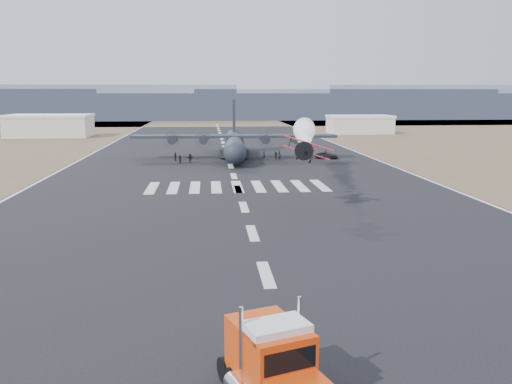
{
  "coord_description": "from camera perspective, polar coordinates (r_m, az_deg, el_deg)",
  "views": [
    {
      "loc": [
        -4.13,
        -25.81,
        13.13
      ],
      "look_at": [
        0.33,
        23.83,
        4.0
      ],
      "focal_mm": 38.0,
      "sensor_mm": 36.0,
      "label": 1
    }
  ],
  "objects": [
    {
      "name": "ground",
      "position": [
        29.25,
        3.69,
        -16.32
      ],
      "size": [
        500.0,
        500.0,
        0.0
      ],
      "primitive_type": "plane",
      "color": "black",
      "rests_on": "ground"
    },
    {
      "name": "scrub_far",
      "position": [
        256.18,
        -4.23,
        7.42
      ],
      "size": [
        500.0,
        80.0,
        0.0
      ],
      "primitive_type": "cube",
      "color": "brown",
      "rests_on": "ground"
    },
    {
      "name": "runway_markings",
      "position": [
        86.9,
        -2.35,
        1.69
      ],
      "size": [
        60.0,
        260.0,
        0.01
      ],
      "primitive_type": null,
      "color": "silver",
      "rests_on": "ground"
    },
    {
      "name": "ridge_seg_c",
      "position": [
        292.25,
        -17.37,
        9.01
      ],
      "size": [
        150.0,
        50.0,
        17.0
      ],
      "primitive_type": "cube",
      "color": "slate",
      "rests_on": "ground"
    },
    {
      "name": "ridge_seg_d",
      "position": [
        285.91,
        -4.35,
        9.02
      ],
      "size": [
        150.0,
        50.0,
        13.0
      ],
      "primitive_type": "cube",
      "color": "slate",
      "rests_on": "ground"
    },
    {
      "name": "ridge_seg_e",
      "position": [
        294.1,
        8.58,
        9.17
      ],
      "size": [
        150.0,
        50.0,
        15.0
      ],
      "primitive_type": "cube",
      "color": "slate",
      "rests_on": "ground"
    },
    {
      "name": "ridge_seg_f",
      "position": [
        315.75,
        20.26,
        8.91
      ],
      "size": [
        150.0,
        50.0,
        17.0
      ],
      "primitive_type": "cube",
      "color": "slate",
      "rests_on": "ground"
    },
    {
      "name": "hangar_left",
      "position": [
        177.66,
        -20.9,
        6.57
      ],
      "size": [
        24.5,
        14.5,
        6.7
      ],
      "color": "beige",
      "rests_on": "ground"
    },
    {
      "name": "hangar_right",
      "position": [
        183.09,
        10.85,
        7.03
      ],
      "size": [
        20.5,
        12.5,
        5.9
      ],
      "color": "beige",
      "rests_on": "ground"
    },
    {
      "name": "semi_truck",
      "position": [
        23.92,
        2.05,
        -17.75
      ],
      "size": [
        4.98,
        8.54,
        3.77
      ],
      "rotation": [
        0.0,
        0.0,
        0.34
      ],
      "color": "black",
      "rests_on": "ground"
    },
    {
      "name": "aerobatic_biplane",
      "position": [
        62.13,
        5.44,
        4.49
      ],
      "size": [
        5.81,
        5.43,
        3.01
      ],
      "rotation": [
        0.0,
        0.27,
        -0.16
      ],
      "color": "#AA240B"
    },
    {
      "name": "smoke_trail",
      "position": [
        89.84,
        5.11,
        6.47
      ],
      "size": [
        7.45,
        33.84,
        3.72
      ],
      "rotation": [
        0.0,
        0.0,
        -0.16
      ],
      "color": "white"
    },
    {
      "name": "transport_aircraft",
      "position": [
        111.3,
        -2.28,
        5.18
      ],
      "size": [
        41.02,
        33.77,
        11.85
      ],
      "rotation": [
        0.0,
        0.0,
        -0.04
      ],
      "color": "#222534",
      "rests_on": "ground"
    },
    {
      "name": "support_vehicle",
      "position": [
        111.15,
        7.48,
        3.84
      ],
      "size": [
        5.09,
        3.9,
        1.29
      ],
      "primitive_type": "imported",
      "rotation": [
        0.0,
        0.0,
        1.13
      ],
      "color": "black",
      "rests_on": "ground"
    },
    {
      "name": "crew_a",
      "position": [
        108.18,
        2.47,
        3.87
      ],
      "size": [
        0.83,
        0.84,
        1.78
      ],
      "primitive_type": "imported",
      "rotation": [
        0.0,
        0.0,
        2.31
      ],
      "color": "black",
      "rests_on": "ground"
    },
    {
      "name": "crew_b",
      "position": [
        108.29,
        2.08,
        3.83
      ],
      "size": [
        0.77,
        0.48,
        1.58
      ],
      "primitive_type": "imported",
      "rotation": [
        0.0,
        0.0,
        3.15
      ],
      "color": "black",
      "rests_on": "ground"
    },
    {
      "name": "crew_c",
      "position": [
        107.5,
        -2.21,
        3.82
      ],
      "size": [
        0.52,
        1.11,
        1.71
      ],
      "primitive_type": "imported",
      "rotation": [
        0.0,
        0.0,
        4.71
      ],
      "color": "black",
      "rests_on": "ground"
    },
    {
      "name": "crew_d",
      "position": [
        108.0,
        -8.48,
        3.72
      ],
      "size": [
        0.88,
        1.08,
        1.64
      ],
      "primitive_type": "imported",
      "rotation": [
        0.0,
        0.0,
        2.05
      ],
      "color": "black",
      "rests_on": "ground"
    },
    {
      "name": "crew_e",
      "position": [
        103.46,
        -1.54,
        3.61
      ],
      "size": [
        0.99,
        0.7,
        1.86
      ],
      "primitive_type": "imported",
      "rotation": [
        0.0,
        0.0,
        2.98
      ],
      "color": "black",
      "rests_on": "ground"
    },
    {
      "name": "crew_f",
      "position": [
        103.98,
        -6.96,
        3.54
      ],
      "size": [
        1.67,
        1.35,
        1.78
      ],
      "primitive_type": "imported",
      "rotation": [
        0.0,
        0.0,
        5.71
      ],
      "color": "black",
      "rests_on": "ground"
    },
    {
      "name": "crew_g",
      "position": [
        108.04,
        0.85,
        3.86
      ],
      "size": [
        0.71,
        0.77,
        1.71
      ],
      "primitive_type": "imported",
      "rotation": [
        0.0,
        0.0,
        1.95
      ],
      "color": "black",
      "rests_on": "ground"
    },
    {
      "name": "crew_h",
      "position": [
        103.07,
        -8.02,
        3.41
      ],
      "size": [
        0.85,
        0.91,
        1.6
      ],
      "primitive_type": "imported",
      "rotation": [
        0.0,
        0.0,
        5.34
      ],
      "color": "black",
      "rests_on": "ground"
    }
  ]
}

